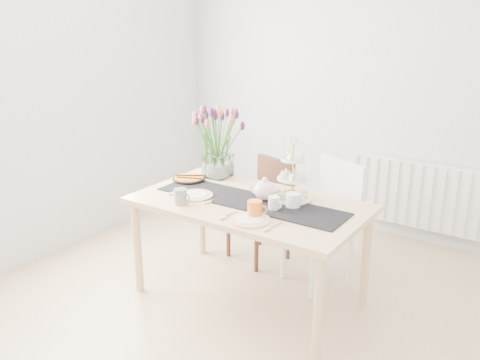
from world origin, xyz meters
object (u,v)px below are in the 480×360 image
Objects in this scene: mug_grey at (181,196)px; mug_white at (274,203)px; chair_white at (328,213)px; mug_orange at (255,209)px; plate_right at (250,220)px; teapot at (265,190)px; cake_stand at (292,184)px; tart_tin at (189,179)px; chair_brown at (266,202)px; plate_left at (195,195)px; tulip_vase at (217,131)px; radiator at (414,194)px; dining_table at (249,212)px; cream_jug at (293,200)px.

mug_white is (0.58, 0.26, -0.01)m from mug_grey.
chair_white is at bearing 93.09° from mug_white.
mug_orange reaches higher than plate_right.
teapot reaches higher than mug_white.
tart_tin is at bearing -175.25° from cake_stand.
mug_orange is at bearing 100.03° from plate_right.
plate_left is at bearing -81.87° from chair_brown.
cake_stand is 3.70× the size of mug_grey.
chair_brown is 7.84× the size of mug_grey.
chair_white is at bearing 14.59° from tulip_vase.
radiator is at bearing 47.74° from tulip_vase.
tulip_vase is (-0.52, 0.34, 0.45)m from dining_table.
tulip_vase reaches higher than chair_brown.
plate_left is at bearing -152.95° from teapot.
teapot is 2.64× the size of mug_white.
chair_brown is 1.04m from mug_orange.
teapot is 0.31m from mug_orange.
mug_grey is 0.97× the size of mug_orange.
mug_white is (-0.46, -1.71, 0.35)m from radiator.
radiator is at bearing 76.08° from plate_right.
chair_brown reaches higher than plate_left.
chair_brown is at bearing 96.51° from mug_orange.
plate_right is at bearing -100.45° from mug_orange.
chair_brown is 9.22× the size of mug_white.
teapot reaches higher than plate_right.
radiator is 4.72× the size of tart_tin.
plate_left and plate_right have the same top height.
mug_grey is (-0.59, -0.50, -0.06)m from cake_stand.
chair_white is at bearing 81.40° from cream_jug.
mug_orange is (0.45, -0.89, 0.32)m from chair_brown.
cream_jug is at bearing -59.31° from cake_stand.
mug_white is at bearing 8.08° from plate_left.
mug_white is at bearing -131.02° from cream_jug.
radiator is 4.71× the size of plate_left.
plate_left is 0.60m from plate_right.
chair_white is 8.82× the size of mug_grey.
chair_brown is 0.88m from cream_jug.
cream_jug is 0.95m from tart_tin.
mug_orange is at bearing -50.07° from dining_table.
cake_stand is (0.50, -0.47, 0.38)m from chair_brown.
dining_table is 0.36m from cake_stand.
chair_white reaches higher than plate_right.
mug_white is at bearing -10.66° from dining_table.
dining_table is 0.49m from mug_grey.
dining_table is at bearing -33.13° from tulip_vase.
cream_jug reaches higher than mug_white.
radiator is at bearing 58.06° from mug_grey.
teapot is 0.94× the size of plate_right.
chair_brown is 8.57× the size of cream_jug.
teapot is 0.18m from mug_white.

